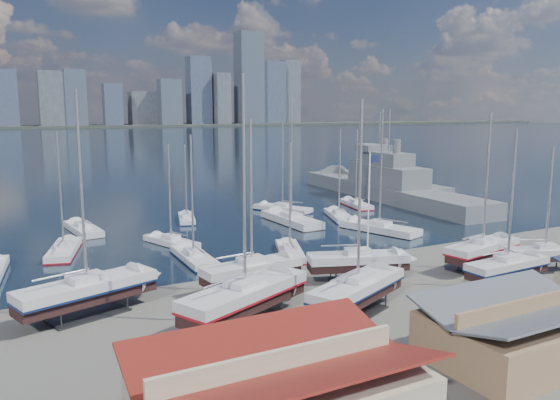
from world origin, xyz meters
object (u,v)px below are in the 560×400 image
naval_ship_east (387,190)px  flagpole (369,209)px  naval_ship_west (378,180)px  sailboat_cradle_0 (87,290)px  car_a (261,354)px

naval_ship_east → flagpole: naval_ship_east is taller
naval_ship_east → flagpole: size_ratio=4.04×
naval_ship_east → naval_ship_west: 15.53m
sailboat_cradle_0 → flagpole: sailboat_cradle_0 is taller
sailboat_cradle_0 → naval_ship_west: bearing=18.3°
flagpole → naval_ship_east: bearing=49.3°
naval_ship_east → car_a: (-50.74, -50.63, -0.86)m
sailboat_cradle_0 → naval_ship_west: size_ratio=0.46×
sailboat_cradle_0 → naval_ship_east: size_ratio=0.35×
car_a → flagpole: bearing=11.1°
naval_ship_west → naval_ship_east: bearing=149.3°
sailboat_cradle_0 → naval_ship_east: 69.48m
naval_ship_west → car_a: naval_ship_west is taller
car_a → flagpole: (16.47, 10.75, 6.44)m
naval_ship_west → flagpole: (-42.41, -53.10, 5.59)m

